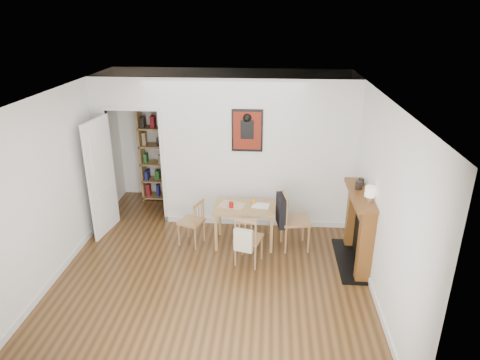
# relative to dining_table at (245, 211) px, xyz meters

# --- Properties ---
(ground) EXTENTS (5.20, 5.20, 0.00)m
(ground) POSITION_rel_dining_table_xyz_m (-0.41, -0.67, -0.59)
(ground) COLOR brown
(ground) RESTS_ON ground
(room_shell) EXTENTS (5.20, 5.20, 5.20)m
(room_shell) POSITION_rel_dining_table_xyz_m (-0.31, 0.67, 0.71)
(room_shell) COLOR white
(room_shell) RESTS_ON ground
(dining_table) EXTENTS (0.99, 0.63, 0.67)m
(dining_table) POSITION_rel_dining_table_xyz_m (0.00, 0.00, 0.00)
(dining_table) COLOR #9E7B4A
(dining_table) RESTS_ON ground
(chair_left) EXTENTS (0.50, 0.50, 0.79)m
(chair_left) POSITION_rel_dining_table_xyz_m (-0.87, -0.06, -0.20)
(chair_left) COLOR #A47E4C
(chair_left) RESTS_ON ground
(chair_right) EXTENTS (0.61, 0.55, 0.95)m
(chair_right) POSITION_rel_dining_table_xyz_m (0.80, -0.06, -0.10)
(chair_right) COLOR #A47E4C
(chair_right) RESTS_ON ground
(chair_front) EXTENTS (0.51, 0.54, 0.82)m
(chair_front) POSITION_rel_dining_table_xyz_m (0.09, -0.57, -0.18)
(chair_front) COLOR #A47E4C
(chair_front) RESTS_ON ground
(bookshelf) EXTENTS (0.80, 0.32, 1.91)m
(bookshelf) POSITION_rel_dining_table_xyz_m (-1.78, 1.70, 0.35)
(bookshelf) COLOR #9E7B4A
(bookshelf) RESTS_ON ground
(fireplace) EXTENTS (0.45, 1.25, 1.16)m
(fireplace) POSITION_rel_dining_table_xyz_m (1.75, -0.42, 0.02)
(fireplace) COLOR brown
(fireplace) RESTS_ON ground
(red_glass) EXTENTS (0.07, 0.07, 0.10)m
(red_glass) POSITION_rel_dining_table_xyz_m (-0.21, -0.05, 0.13)
(red_glass) COLOR maroon
(red_glass) RESTS_ON dining_table
(orange_fruit) EXTENTS (0.08, 0.08, 0.08)m
(orange_fruit) POSITION_rel_dining_table_xyz_m (0.14, 0.13, 0.12)
(orange_fruit) COLOR orange
(orange_fruit) RESTS_ON dining_table
(placemat) EXTENTS (0.46, 0.39, 0.00)m
(placemat) POSITION_rel_dining_table_xyz_m (-0.21, 0.05, 0.08)
(placemat) COLOR beige
(placemat) RESTS_ON dining_table
(notebook) EXTENTS (0.30, 0.24, 0.01)m
(notebook) POSITION_rel_dining_table_xyz_m (0.26, 0.04, 0.09)
(notebook) COLOR white
(notebook) RESTS_ON dining_table
(mantel_lamp) EXTENTS (0.14, 0.14, 0.23)m
(mantel_lamp) POSITION_rel_dining_table_xyz_m (1.76, -0.73, 0.71)
(mantel_lamp) COLOR silver
(mantel_lamp) RESTS_ON fireplace
(ceramic_jar_a) EXTENTS (0.10, 0.10, 0.12)m
(ceramic_jar_a) POSITION_rel_dining_table_xyz_m (1.70, -0.29, 0.63)
(ceramic_jar_a) COLOR black
(ceramic_jar_a) RESTS_ON fireplace
(ceramic_jar_b) EXTENTS (0.09, 0.09, 0.11)m
(ceramic_jar_b) POSITION_rel_dining_table_xyz_m (1.76, -0.14, 0.62)
(ceramic_jar_b) COLOR black
(ceramic_jar_b) RESTS_ON fireplace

